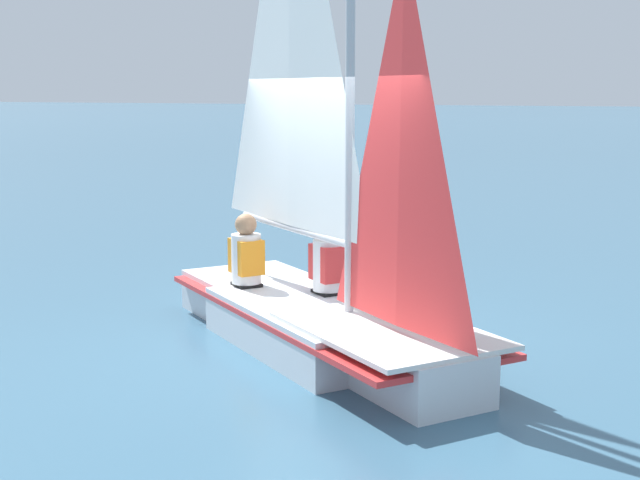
% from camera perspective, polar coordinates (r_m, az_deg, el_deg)
% --- Properties ---
extents(ground_plane, '(260.00, 260.00, 0.00)m').
position_cam_1_polar(ground_plane, '(8.44, 0.00, -6.86)').
color(ground_plane, '#38607A').
extents(sailboat_main, '(4.11, 3.57, 5.30)m').
position_cam_1_polar(sailboat_main, '(8.28, -0.12, -1.67)').
color(sailboat_main, silver).
rests_on(sailboat_main, ground_plane).
extents(sailor_helm, '(0.43, 0.42, 1.16)m').
position_cam_1_polar(sailor_helm, '(8.68, 0.53, -2.17)').
color(sailor_helm, black).
rests_on(sailor_helm, ground_plane).
extents(sailor_crew, '(0.43, 0.42, 1.16)m').
position_cam_1_polar(sailor_crew, '(9.04, -4.73, -1.72)').
color(sailor_crew, black).
rests_on(sailor_crew, ground_plane).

